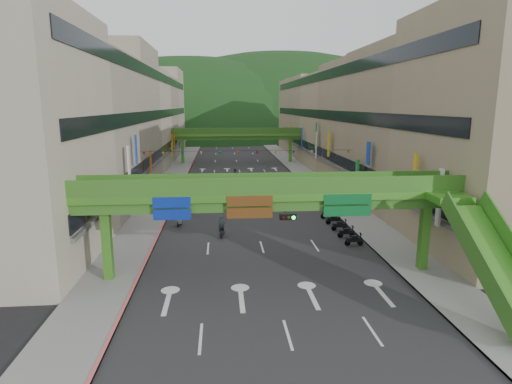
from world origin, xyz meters
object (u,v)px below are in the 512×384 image
Objects in this scene: scooter_rider_mid at (239,189)px; overpass_near at (286,205)px; scooter_rider_near at (222,227)px; car_yellow at (270,177)px; car_silver at (207,187)px; pedestrian_red at (330,196)px.

overpass_near is at bearing -85.87° from scooter_rider_mid.
overpass_near is at bearing -66.41° from scooter_rider_near.
car_yellow is (5.16, 10.09, -0.21)m from scooter_rider_mid.
overpass_near is at bearing -81.23° from car_silver.
overpass_near is at bearing -100.33° from car_yellow.
overpass_near is 24.41m from pedestrian_red.
scooter_rider_near reaches higher than pedestrian_red.
car_silver is 2.68× the size of pedestrian_red.
overpass_near reaches higher than car_silver.
overpass_near is 30.58m from car_silver.
pedestrian_red is (13.15, 12.52, -0.05)m from scooter_rider_near.
scooter_rider_mid is at bearing -122.45° from car_yellow.
overpass_near is 37.46m from car_yellow.
overpass_near is 11.53m from scooter_rider_near.
overpass_near is at bearing -123.27° from pedestrian_red.
car_yellow is at bearing 62.93° from scooter_rider_mid.
car_silver is at bearing -146.99° from car_yellow.
scooter_rider_near is at bearing -110.75° from car_yellow.
scooter_rider_near reaches higher than car_yellow.
scooter_rider_near is 0.43× the size of car_silver.
pedestrian_red reaches higher than car_yellow.
car_silver is at bearing 101.78° from overpass_near.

